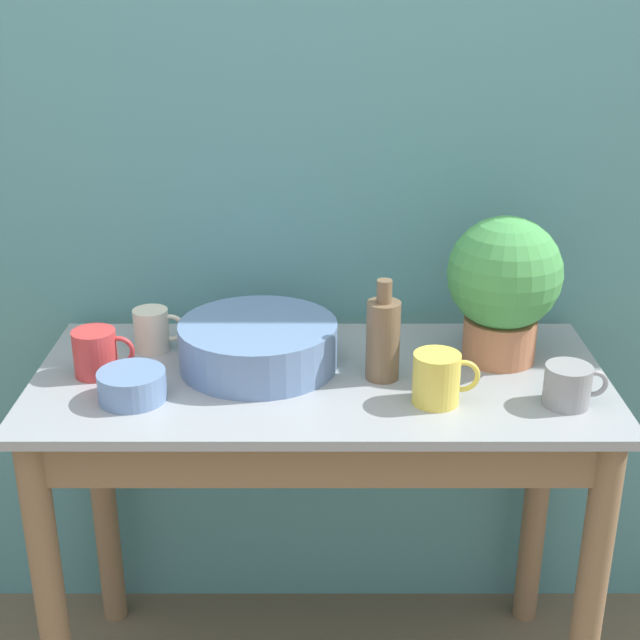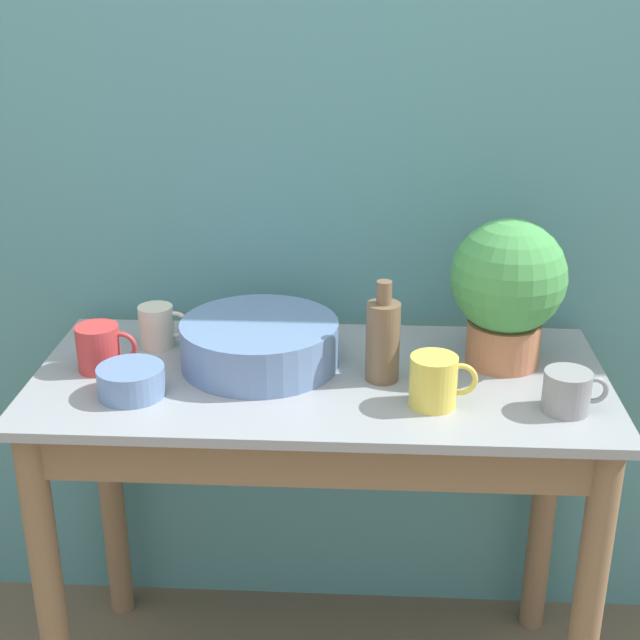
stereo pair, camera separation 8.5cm
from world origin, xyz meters
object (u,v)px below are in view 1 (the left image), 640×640
object	(u,v)px
bowl_small_blue	(132,385)
bowl_wash_large	(258,345)
potted_plant	(504,283)
mug_cream	(153,329)
mug_yellow	(437,378)
bottle_tall	(383,338)
mug_grey	(569,386)
mug_red	(96,352)

from	to	relation	value
bowl_small_blue	bowl_wash_large	bearing A→B (deg)	33.00
potted_plant	mug_cream	size ratio (longest dim) A/B	2.78
bowl_wash_large	mug_yellow	world-z (taller)	mug_yellow
potted_plant	mug_yellow	xyz separation A→B (m)	(-0.15, -0.20, -0.12)
bowl_small_blue	potted_plant	bearing A→B (deg)	14.31
potted_plant	bowl_wash_large	distance (m)	0.52
bottle_tall	mug_grey	xyz separation A→B (m)	(0.34, -0.12, -0.05)
mug_grey	bowl_small_blue	bearing A→B (deg)	178.57
mug_grey	mug_cream	bearing A→B (deg)	162.82
potted_plant	bowl_wash_large	bearing A→B (deg)	-175.81
mug_grey	bowl_small_blue	xyz separation A→B (m)	(-0.83, 0.02, -0.01)
mug_red	bottle_tall	bearing A→B (deg)	-1.46
bowl_wash_large	mug_red	size ratio (longest dim) A/B	2.62
potted_plant	bowl_small_blue	size ratio (longest dim) A/B	2.36
mug_grey	potted_plant	bearing A→B (deg)	113.88
mug_cream	bottle_tall	bearing A→B (deg)	-16.01
mug_yellow	mug_cream	world-z (taller)	mug_yellow
mug_cream	bowl_wash_large	bearing A→B (deg)	-19.99
bowl_wash_large	bottle_tall	world-z (taller)	bottle_tall
bottle_tall	mug_grey	size ratio (longest dim) A/B	1.72
potted_plant	bottle_tall	bearing A→B (deg)	-159.99
mug_yellow	bowl_small_blue	bearing A→B (deg)	178.82
mug_grey	mug_cream	world-z (taller)	mug_cream
potted_plant	mug_red	xyz separation A→B (m)	(-0.83, -0.08, -0.12)
bottle_tall	mug_yellow	distance (m)	0.15
potted_plant	bottle_tall	size ratio (longest dim) A/B	1.48
mug_grey	mug_cream	size ratio (longest dim) A/B	1.09
potted_plant	bowl_wash_large	xyz separation A→B (m)	(-0.50, -0.04, -0.12)
mug_yellow	mug_red	size ratio (longest dim) A/B	1.03
bowl_wash_large	mug_yellow	xyz separation A→B (m)	(0.35, -0.16, 0.00)
potted_plant	mug_grey	distance (m)	0.26
mug_cream	bowl_small_blue	size ratio (longest dim) A/B	0.85
bowl_wash_large	mug_grey	distance (m)	0.62
mug_yellow	mug_red	xyz separation A→B (m)	(-0.67, 0.12, -0.00)
bowl_wash_large	mug_grey	size ratio (longest dim) A/B	2.69
mug_yellow	bottle_tall	bearing A→B (deg)	131.87
potted_plant	mug_red	size ratio (longest dim) A/B	2.47
bottle_tall	mug_cream	size ratio (longest dim) A/B	1.88
potted_plant	mug_red	world-z (taller)	potted_plant
mug_grey	bowl_wash_large	bearing A→B (deg)	163.94
potted_plant	bowl_small_blue	world-z (taller)	potted_plant
mug_red	mug_cream	bearing A→B (deg)	53.51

